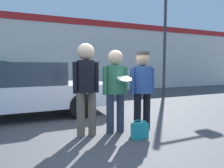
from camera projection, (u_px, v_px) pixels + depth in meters
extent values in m
plane|color=#3F3F42|center=(103.00, 135.00, 3.82)|extent=(56.00, 56.00, 0.00)
cube|color=silver|center=(55.00, 55.00, 9.58)|extent=(24.00, 0.18, 3.66)
cube|color=#B21E1E|center=(55.00, 19.00, 9.33)|extent=(24.00, 0.04, 0.30)
cylinder|color=#665B4C|center=(81.00, 115.00, 3.69)|extent=(0.15, 0.15, 0.83)
cylinder|color=#665B4C|center=(92.00, 114.00, 3.77)|extent=(0.15, 0.15, 0.83)
cylinder|color=black|center=(86.00, 76.00, 3.67)|extent=(0.32, 0.32, 0.59)
cylinder|color=black|center=(75.00, 78.00, 3.59)|extent=(0.09, 0.09, 0.57)
cylinder|color=black|center=(96.00, 77.00, 3.75)|extent=(0.09, 0.09, 0.57)
sphere|color=#DBB28E|center=(86.00, 52.00, 3.63)|extent=(0.31, 0.31, 0.31)
cylinder|color=#2D3347|center=(110.00, 113.00, 3.90)|extent=(0.15, 0.15, 0.78)
cylinder|color=#2D3347|center=(120.00, 112.00, 3.98)|extent=(0.15, 0.15, 0.78)
cylinder|color=#33724C|center=(115.00, 79.00, 3.88)|extent=(0.35, 0.35, 0.55)
cylinder|color=#33724C|center=(105.00, 81.00, 3.80)|extent=(0.09, 0.09, 0.53)
cylinder|color=#33724C|center=(125.00, 80.00, 3.97)|extent=(0.09, 0.09, 0.53)
sphere|color=#DBB28E|center=(115.00, 58.00, 3.85)|extent=(0.29, 0.29, 0.29)
cylinder|color=white|center=(124.00, 79.00, 3.67)|extent=(0.27, 0.27, 0.11)
cylinder|color=black|center=(137.00, 112.00, 4.07)|extent=(0.15, 0.15, 0.77)
cylinder|color=black|center=(147.00, 111.00, 4.16)|extent=(0.15, 0.15, 0.77)
cylinder|color=#2D4C8C|center=(143.00, 80.00, 4.06)|extent=(0.39, 0.39, 0.54)
cylinder|color=#2D4C8C|center=(132.00, 81.00, 3.97)|extent=(0.09, 0.09, 0.53)
cylinder|color=#2D4C8C|center=(152.00, 80.00, 4.15)|extent=(0.09, 0.09, 0.53)
sphere|color=tan|center=(143.00, 59.00, 4.02)|extent=(0.29, 0.29, 0.29)
cylinder|color=#4C4742|center=(143.00, 53.00, 4.01)|extent=(0.26, 0.26, 0.06)
cube|color=silver|center=(21.00, 95.00, 5.19)|extent=(4.49, 1.78, 0.57)
cube|color=#28333D|center=(17.00, 74.00, 5.11)|extent=(2.34, 1.53, 0.56)
cylinder|color=black|center=(69.00, 97.00, 6.48)|extent=(0.65, 0.22, 0.65)
cylinder|color=black|center=(82.00, 105.00, 5.04)|extent=(0.65, 0.22, 0.65)
cylinder|color=#38383D|center=(165.00, 34.00, 8.61)|extent=(0.12, 0.12, 5.41)
sphere|color=#285B2D|center=(3.00, 80.00, 7.94)|extent=(1.53, 1.53, 1.53)
cube|color=teal|center=(140.00, 131.00, 3.62)|extent=(0.30, 0.14, 0.28)
torus|color=teal|center=(140.00, 122.00, 3.61)|extent=(0.23, 0.23, 0.02)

